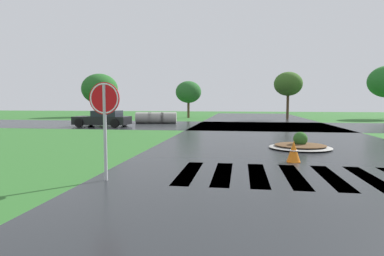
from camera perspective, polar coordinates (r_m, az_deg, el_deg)
The scene contains 9 objects.
asphalt_roadway at distance 12.73m, azimuth 16.71°, elevation -4.00°, with size 10.82×80.00×0.01m, color #232628.
asphalt_cross_road at distance 25.60m, azimuth 12.65°, elevation 0.36°, with size 90.00×9.73×0.01m, color #232628.
crosswalk_stripes at distance 8.72m, azimuth 20.54°, elevation -8.05°, with size 6.75×2.87×0.01m.
stop_sign at distance 7.84m, azimuth -15.26°, elevation 3.42°, with size 0.76×0.08×2.34m.
median_island at distance 13.59m, azimuth 18.64°, elevation -2.95°, with size 2.45×2.32×0.68m.
car_dark_suv at distance 25.29m, azimuth -15.46°, elevation 1.56°, with size 4.10×2.13×1.22m.
drainage_pipe_stack at distance 28.21m, azimuth -6.37°, elevation 1.82°, with size 3.63×1.52×0.97m.
traffic_cone at distance 10.54m, azimuth 17.58°, elevation -4.05°, with size 0.42×0.42×0.66m.
background_treeline at distance 38.00m, azimuth 18.50°, elevation 7.34°, with size 49.38×6.69×6.04m.
Camera 1 is at (-1.80, -2.47, 1.88)m, focal length 30.07 mm.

